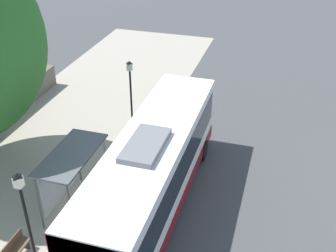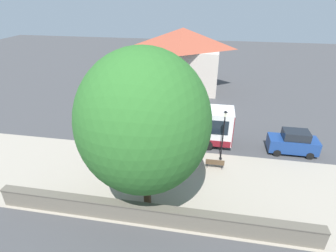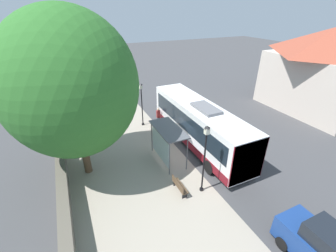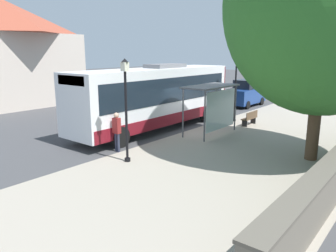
# 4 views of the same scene
# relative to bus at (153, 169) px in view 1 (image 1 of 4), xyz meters

# --- Properties ---
(ground_plane) EXTENTS (120.00, 120.00, 0.00)m
(ground_plane) POSITION_rel_bus_xyz_m (-1.76, -0.39, -1.92)
(ground_plane) COLOR #424244
(ground_plane) RESTS_ON ground
(sidewalk_plaza) EXTENTS (9.00, 44.00, 0.02)m
(sidewalk_plaza) POSITION_rel_bus_xyz_m (-6.26, -0.39, -1.91)
(sidewalk_plaza) COLOR #9E9384
(sidewalk_plaza) RESTS_ON ground
(bus) EXTENTS (2.68, 11.30, 3.72)m
(bus) POSITION_rel_bus_xyz_m (0.00, 0.00, 0.00)
(bus) COLOR white
(bus) RESTS_ON ground
(bus_shelter) EXTENTS (1.63, 3.50, 2.66)m
(bus_shelter) POSITION_rel_bus_xyz_m (-3.25, -0.90, 0.27)
(bus_shelter) COLOR #515459
(bus_shelter) RESTS_ON ground
(pedestrian) EXTENTS (0.34, 0.24, 1.80)m
(pedestrian) POSITION_rel_bus_xyz_m (-1.59, 4.53, -0.86)
(pedestrian) COLOR #2D3347
(pedestrian) RESTS_ON ground
(bench) EXTENTS (0.40, 1.49, 0.88)m
(bench) POSITION_rel_bus_xyz_m (-3.89, -4.21, -1.45)
(bench) COLOR brown
(bench) RESTS_ON ground
(street_lamp_near) EXTENTS (0.28, 0.28, 4.59)m
(street_lamp_near) POSITION_rel_bus_xyz_m (-2.57, -4.70, 0.79)
(street_lamp_near) COLOR black
(street_lamp_near) RESTS_ON ground
(street_lamp_far) EXTENTS (0.28, 0.28, 4.16)m
(street_lamp_far) POSITION_rel_bus_xyz_m (-2.94, 5.22, 0.55)
(street_lamp_far) COLOR black
(street_lamp_far) RESTS_ON ground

